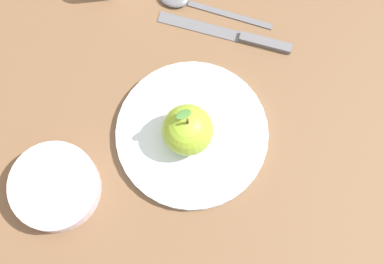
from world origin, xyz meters
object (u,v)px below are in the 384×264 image
dinner_plate (192,134)px  spoon (187,1)px  side_bowl (54,187)px  knife (237,36)px  apple (188,130)px

dinner_plate → spoon: (0.19, -0.11, -0.00)m
spoon → dinner_plate: bearing=150.3°
side_bowl → dinner_plate: bearing=-99.5°
knife → apple: bearing=123.4°
apple → spoon: size_ratio=0.58×
side_bowl → knife: 0.35m
spoon → knife: bearing=-158.3°
apple → side_bowl: apple is taller
dinner_plate → apple: 0.04m
dinner_plate → side_bowl: 0.21m
apple → spoon: (0.19, -0.11, -0.05)m
apple → side_bowl: 0.20m
spoon → side_bowl: bearing=116.1°
dinner_plate → spoon: dinner_plate is taller
knife → spoon: spoon is taller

